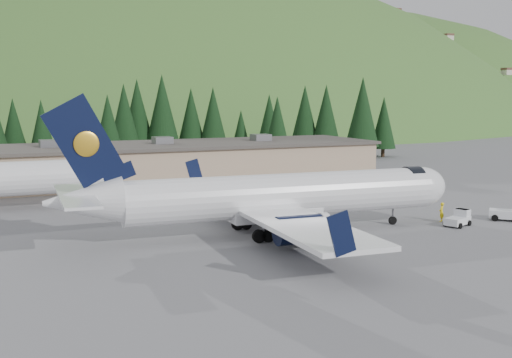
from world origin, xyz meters
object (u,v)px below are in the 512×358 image
object	(u,v)px
ramp_worker	(441,212)
baggage_tug_a	(459,219)
baggage_tug_b	(511,212)
airliner	(273,197)
terminal_building	(127,163)

from	to	relation	value
ramp_worker	baggage_tug_a	bearing A→B (deg)	53.71
baggage_tug_a	ramp_worker	xyz separation A→B (m)	(-0.13, 2.23, 0.25)
baggage_tug_a	baggage_tug_b	size ratio (longest dim) A/B	0.87
airliner	baggage_tug_b	xyz separation A→B (m)	(23.20, -3.79, -2.40)
baggage_tug_b	terminal_building	world-z (taller)	terminal_building
baggage_tug_b	ramp_worker	size ratio (longest dim) A/B	1.94
airliner	terminal_building	bearing A→B (deg)	99.42
baggage_tug_a	terminal_building	bearing A→B (deg)	94.43
baggage_tug_a	ramp_worker	bearing A→B (deg)	70.85
baggage_tug_a	terminal_building	world-z (taller)	terminal_building
airliner	baggage_tug_b	world-z (taller)	airliner
airliner	baggage_tug_b	bearing A→B (deg)	-5.82
ramp_worker	airliner	bearing A→B (deg)	-44.21
terminal_building	ramp_worker	world-z (taller)	terminal_building
airliner	terminal_building	xyz separation A→B (m)	(-3.96, 37.94, -0.56)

